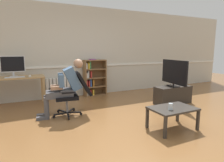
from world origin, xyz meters
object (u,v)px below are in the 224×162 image
person_seated (65,86)px  radiator (62,88)px  computer_mouse (30,76)px  office_chair (74,92)px  bookshelf (93,78)px  coffee_table (173,110)px  drinking_glass (170,106)px  computer_desk (17,81)px  keyboard (15,77)px  imac_monitor (13,65)px  tv_stand (173,95)px  tv_screen (174,73)px

person_seated → radiator: bearing=178.8°
computer_mouse → office_chair: 1.39m
computer_mouse → office_chair: office_chair is taller
person_seated → bookshelf: bearing=148.2°
office_chair → person_seated: 0.23m
coffee_table → drinking_glass: size_ratio=7.25×
coffee_table → drinking_glass: (-0.12, -0.06, 0.10)m
computer_desk → drinking_glass: 3.68m
computer_desk → office_chair: bearing=-47.2°
computer_desk → keyboard: keyboard is taller
radiator → keyboard: bearing=-155.8°
computer_desk → keyboard: bearing=-101.4°
bookshelf → computer_mouse: bearing=-167.2°
keyboard → drinking_glass: keyboard is taller
imac_monitor → bookshelf: imac_monitor is taller
bookshelf → radiator: 1.00m
computer_mouse → tv_stand: size_ratio=0.10×
computer_desk → person_seated: size_ratio=1.06×
tv_screen → drinking_glass: 1.89m
tv_stand → tv_screen: (0.00, -0.00, 0.59)m
radiator → person_seated: (-0.22, -1.58, 0.35)m
keyboard → office_chair: (1.15, -1.07, -0.25)m
bookshelf → keyboard: bearing=-168.6°
person_seated → drinking_glass: bearing=49.0°
bookshelf → coffee_table: 3.05m
computer_mouse → bookshelf: (1.81, 0.41, -0.22)m
computer_desk → tv_stand: 4.01m
person_seated → coffee_table: 2.22m
imac_monitor → bookshelf: bearing=5.7°
tv_stand → keyboard: bearing=160.2°
computer_desk → coffee_table: computer_desk is taller
keyboard → radiator: keyboard is taller
radiator → tv_stand: radiator is taller
bookshelf → tv_screen: tv_screen is taller
keyboard → radiator: (1.18, 0.53, -0.46)m
tv_stand → tv_screen: bearing=-7.9°
computer_desk → tv_screen: 3.99m
imac_monitor → person_seated: (0.99, -1.27, -0.40)m
drinking_glass → keyboard: bearing=132.4°
computer_desk → keyboard: 0.19m
imac_monitor → tv_stand: imac_monitor is taller
computer_mouse → coffee_table: (2.21, -2.60, -0.43)m
drinking_glass → radiator: bearing=111.3°
tv_stand → drinking_glass: size_ratio=9.12×
computer_mouse → coffee_table: bearing=-49.7°
computer_desk → person_seated: person_seated is taller
bookshelf → drinking_glass: size_ratio=10.26×
imac_monitor → keyboard: imac_monitor is taller
person_seated → tv_stand: bearing=90.7°
keyboard → computer_mouse: bearing=3.5°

